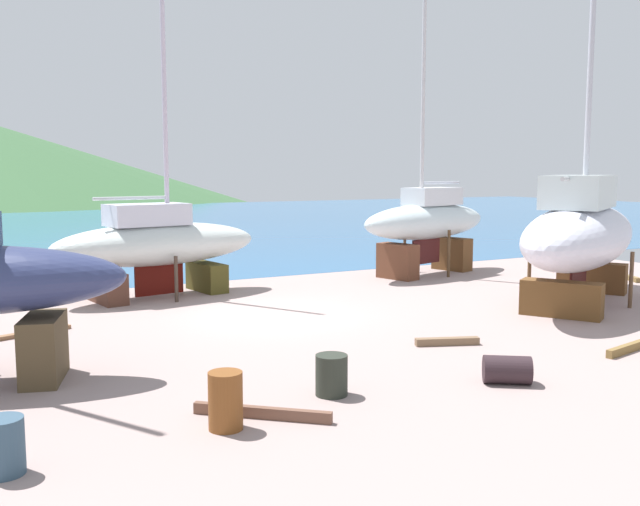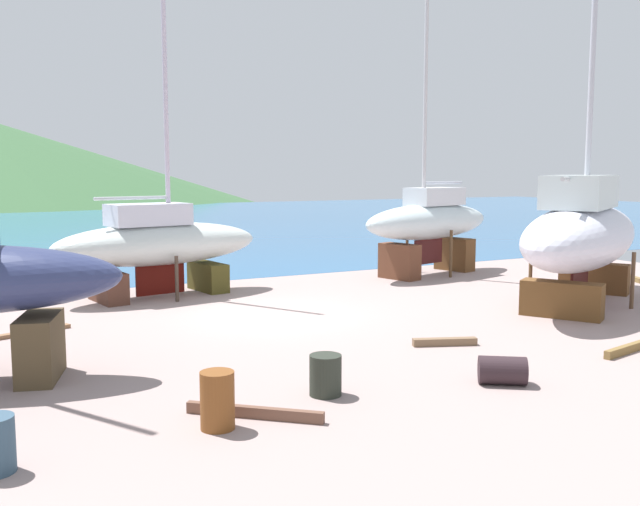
{
  "view_description": "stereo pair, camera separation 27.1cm",
  "coord_description": "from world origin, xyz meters",
  "px_view_note": "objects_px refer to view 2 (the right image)",
  "views": [
    {
      "loc": [
        -8.11,
        -18.01,
        4.12
      ],
      "look_at": [
        1.92,
        0.77,
        1.62
      ],
      "focal_mm": 38.91,
      "sensor_mm": 36.0,
      "label": 1
    },
    {
      "loc": [
        -7.87,
        -18.14,
        4.12
      ],
      "look_at": [
        1.92,
        0.77,
        1.62
      ],
      "focal_mm": 38.91,
      "sensor_mm": 36.0,
      "label": 2
    }
  ],
  "objects_px": {
    "sailboat_mid_port": "(429,223)",
    "sailboat_small_center": "(159,243)",
    "sailboat_large_starboard": "(581,234)",
    "barrel_ochre": "(581,268)",
    "barrel_rust_near": "(217,400)",
    "barrel_tipped_center": "(502,370)",
    "barrel_tipped_left": "(325,375)"
  },
  "relations": [
    {
      "from": "sailboat_mid_port",
      "to": "sailboat_small_center",
      "type": "distance_m",
      "value": 10.94
    },
    {
      "from": "sailboat_large_starboard",
      "to": "sailboat_small_center",
      "type": "height_order",
      "value": "sailboat_large_starboard"
    },
    {
      "from": "sailboat_large_starboard",
      "to": "sailboat_small_center",
      "type": "relative_size",
      "value": 1.44
    },
    {
      "from": "barrel_ochre",
      "to": "sailboat_small_center",
      "type": "bearing_deg",
      "value": 168.89
    },
    {
      "from": "sailboat_small_center",
      "to": "barrel_rust_near",
      "type": "bearing_deg",
      "value": -109.93
    },
    {
      "from": "barrel_ochre",
      "to": "barrel_rust_near",
      "type": "relative_size",
      "value": 0.9
    },
    {
      "from": "sailboat_large_starboard",
      "to": "barrel_rust_near",
      "type": "relative_size",
      "value": 18.42
    },
    {
      "from": "sailboat_small_center",
      "to": "barrel_tipped_center",
      "type": "xyz_separation_m",
      "value": [
        3.46,
        -12.67,
        -1.49
      ]
    },
    {
      "from": "sailboat_small_center",
      "to": "barrel_ochre",
      "type": "bearing_deg",
      "value": -20.76
    },
    {
      "from": "sailboat_large_starboard",
      "to": "barrel_tipped_left",
      "type": "xyz_separation_m",
      "value": [
        -11.24,
        -4.26,
        -1.84
      ]
    },
    {
      "from": "barrel_tipped_left",
      "to": "sailboat_large_starboard",
      "type": "bearing_deg",
      "value": 20.77
    },
    {
      "from": "sailboat_mid_port",
      "to": "barrel_rust_near",
      "type": "bearing_deg",
      "value": 27.66
    },
    {
      "from": "sailboat_large_starboard",
      "to": "barrel_ochre",
      "type": "height_order",
      "value": "sailboat_large_starboard"
    },
    {
      "from": "sailboat_mid_port",
      "to": "barrel_ochre",
      "type": "xyz_separation_m",
      "value": [
        5.19,
        -3.11,
        -1.78
      ]
    },
    {
      "from": "sailboat_mid_port",
      "to": "sailboat_small_center",
      "type": "relative_size",
      "value": 1.01
    },
    {
      "from": "sailboat_mid_port",
      "to": "barrel_rust_near",
      "type": "height_order",
      "value": "sailboat_mid_port"
    },
    {
      "from": "sailboat_mid_port",
      "to": "barrel_ochre",
      "type": "bearing_deg",
      "value": 133.71
    },
    {
      "from": "barrel_ochre",
      "to": "sailboat_mid_port",
      "type": "bearing_deg",
      "value": 149.09
    },
    {
      "from": "sailboat_mid_port",
      "to": "barrel_tipped_left",
      "type": "distance_m",
      "value": 15.98
    },
    {
      "from": "barrel_rust_near",
      "to": "barrel_tipped_center",
      "type": "bearing_deg",
      "value": -3.08
    },
    {
      "from": "barrel_rust_near",
      "to": "sailboat_large_starboard",
      "type": "bearing_deg",
      "value": 20.06
    },
    {
      "from": "barrel_tipped_left",
      "to": "barrel_rust_near",
      "type": "xyz_separation_m",
      "value": [
        -2.33,
        -0.7,
        0.09
      ]
    },
    {
      "from": "barrel_ochre",
      "to": "barrel_tipped_center",
      "type": "xyz_separation_m",
      "value": [
        -12.67,
        -9.5,
        -0.03
      ]
    },
    {
      "from": "sailboat_large_starboard",
      "to": "sailboat_mid_port",
      "type": "height_order",
      "value": "sailboat_large_starboard"
    },
    {
      "from": "sailboat_large_starboard",
      "to": "barrel_ochre",
      "type": "bearing_deg",
      "value": 10.53
    },
    {
      "from": "sailboat_small_center",
      "to": "barrel_rust_near",
      "type": "height_order",
      "value": "sailboat_small_center"
    },
    {
      "from": "sailboat_small_center",
      "to": "barrel_rust_near",
      "type": "xyz_separation_m",
      "value": [
        -2.24,
        -12.36,
        -1.3
      ]
    },
    {
      "from": "barrel_ochre",
      "to": "barrel_rust_near",
      "type": "bearing_deg",
      "value": -153.4
    },
    {
      "from": "sailboat_mid_port",
      "to": "barrel_rust_near",
      "type": "distance_m",
      "value": 18.11
    },
    {
      "from": "sailboat_small_center",
      "to": "barrel_ochre",
      "type": "height_order",
      "value": "sailboat_small_center"
    },
    {
      "from": "sailboat_large_starboard",
      "to": "barrel_tipped_center",
      "type": "xyz_separation_m",
      "value": [
        -7.86,
        -5.26,
        -1.94
      ]
    },
    {
      "from": "sailboat_mid_port",
      "to": "barrel_ochre",
      "type": "relative_size",
      "value": 14.36
    }
  ]
}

